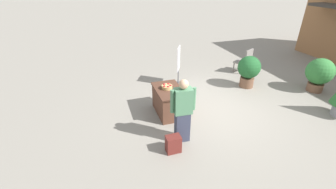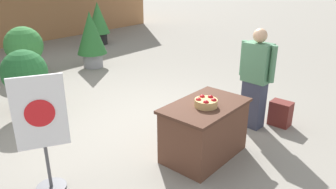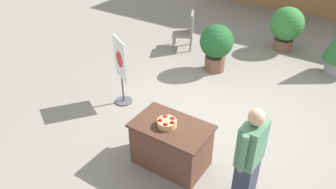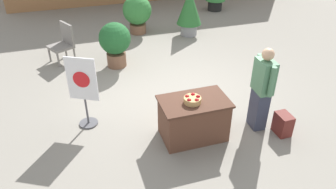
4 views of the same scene
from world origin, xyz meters
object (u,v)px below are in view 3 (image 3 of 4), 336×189
object	(u,v)px
potted_plant_far_left	(287,26)
person_visitor	(249,159)
potted_plant_near_right	(216,45)
patio_chair	(187,29)
apple_basket	(167,123)
display_table	(171,144)
poster_board	(121,69)

from	to	relation	value
potted_plant_far_left	person_visitor	bearing A→B (deg)	-78.95
potted_plant_near_right	potted_plant_far_left	bearing A→B (deg)	63.31
patio_chair	potted_plant_far_left	size ratio (longest dim) A/B	0.85
apple_basket	potted_plant_near_right	world-z (taller)	potted_plant_near_right
display_table	person_visitor	world-z (taller)	person_visitor
apple_basket	patio_chair	world-z (taller)	patio_chair
poster_board	patio_chair	size ratio (longest dim) A/B	1.42
apple_basket	potted_plant_far_left	world-z (taller)	potted_plant_far_left
display_table	potted_plant_far_left	bearing A→B (deg)	87.71
display_table	apple_basket	distance (m)	0.45
person_visitor	potted_plant_far_left	distance (m)	5.58
display_table	potted_plant_far_left	xyz separation A→B (m)	(0.22, 5.39, 0.29)
potted_plant_far_left	display_table	bearing A→B (deg)	-92.29
apple_basket	person_visitor	distance (m)	1.34
display_table	poster_board	distance (m)	2.09
patio_chair	apple_basket	bearing A→B (deg)	89.62
patio_chair	person_visitor	bearing A→B (deg)	102.47
apple_basket	poster_board	distance (m)	2.03
poster_board	potted_plant_far_left	distance (m)	4.88
potted_plant_near_right	person_visitor	bearing A→B (deg)	-57.80
apple_basket	person_visitor	size ratio (longest dim) A/B	0.18
display_table	apple_basket	size ratio (longest dim) A/B	4.02
patio_chair	potted_plant_far_left	distance (m)	2.67
patio_chair	display_table	bearing A→B (deg)	90.49
person_visitor	potted_plant_near_right	xyz separation A→B (m)	(-2.13, 3.38, -0.16)
potted_plant_near_right	potted_plant_far_left	xyz separation A→B (m)	(1.06, 2.10, 0.01)
potted_plant_far_left	apple_basket	bearing A→B (deg)	-92.85
patio_chair	potted_plant_near_right	size ratio (longest dim) A/B	0.87
apple_basket	poster_board	size ratio (longest dim) A/B	0.21
person_visitor	patio_chair	distance (m)	5.32
display_table	apple_basket	xyz separation A→B (m)	(-0.05, -0.04, 0.45)
display_table	potted_plant_near_right	world-z (taller)	potted_plant_near_right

